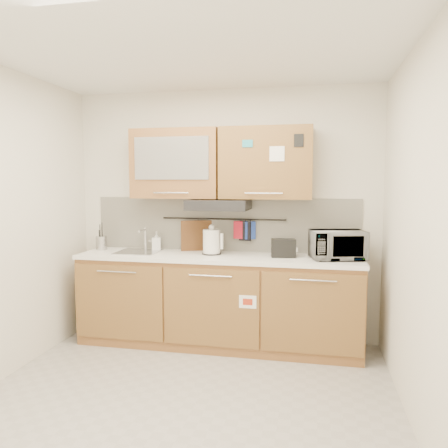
% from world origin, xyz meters
% --- Properties ---
extents(floor, '(3.20, 3.20, 0.00)m').
position_xyz_m(floor, '(0.00, 0.00, 0.00)').
color(floor, '#9E9993').
rests_on(floor, ground).
extents(ceiling, '(3.20, 3.20, 0.00)m').
position_xyz_m(ceiling, '(0.00, 0.00, 2.60)').
color(ceiling, white).
rests_on(ceiling, wall_back).
extents(wall_back, '(3.20, 0.00, 3.20)m').
position_xyz_m(wall_back, '(0.00, 1.50, 1.30)').
color(wall_back, silver).
rests_on(wall_back, ground).
extents(wall_right, '(0.00, 3.00, 3.00)m').
position_xyz_m(wall_right, '(1.60, 0.00, 1.30)').
color(wall_right, silver).
rests_on(wall_right, ground).
extents(base_cabinet, '(2.80, 0.64, 0.88)m').
position_xyz_m(base_cabinet, '(0.00, 1.19, 0.41)').
color(base_cabinet, brown).
rests_on(base_cabinet, floor).
extents(countertop, '(2.82, 0.62, 0.04)m').
position_xyz_m(countertop, '(0.00, 1.19, 0.90)').
color(countertop, white).
rests_on(countertop, base_cabinet).
extents(backsplash, '(2.80, 0.02, 0.56)m').
position_xyz_m(backsplash, '(0.00, 1.49, 1.20)').
color(backsplash, silver).
rests_on(backsplash, countertop).
extents(upper_cabinets, '(1.82, 0.37, 0.70)m').
position_xyz_m(upper_cabinets, '(-0.00, 1.32, 1.83)').
color(upper_cabinets, brown).
rests_on(upper_cabinets, wall_back).
extents(range_hood, '(0.60, 0.46, 0.10)m').
position_xyz_m(range_hood, '(0.00, 1.25, 1.42)').
color(range_hood, black).
rests_on(range_hood, upper_cabinets).
extents(sink, '(0.42, 0.40, 0.26)m').
position_xyz_m(sink, '(-0.85, 1.21, 0.92)').
color(sink, silver).
rests_on(sink, countertop).
extents(utensil_rail, '(1.30, 0.02, 0.02)m').
position_xyz_m(utensil_rail, '(0.00, 1.45, 1.26)').
color(utensil_rail, black).
rests_on(utensil_rail, backsplash).
extents(utensil_crock, '(0.14, 0.14, 0.29)m').
position_xyz_m(utensil_crock, '(-1.30, 1.28, 1.00)').
color(utensil_crock, '#ADACB1').
rests_on(utensil_crock, countertop).
extents(kettle, '(0.22, 0.19, 0.30)m').
position_xyz_m(kettle, '(-0.07, 1.24, 1.04)').
color(kettle, white).
rests_on(kettle, countertop).
extents(toaster, '(0.25, 0.17, 0.18)m').
position_xyz_m(toaster, '(0.65, 1.21, 1.01)').
color(toaster, black).
rests_on(toaster, countertop).
extents(microwave, '(0.56, 0.44, 0.27)m').
position_xyz_m(microwave, '(1.15, 1.20, 1.06)').
color(microwave, '#999999').
rests_on(microwave, countertop).
extents(soap_bottle, '(0.11, 0.11, 0.20)m').
position_xyz_m(soap_bottle, '(-0.71, 1.37, 1.02)').
color(soap_bottle, '#999999').
rests_on(soap_bottle, countertop).
extents(cutting_board, '(0.34, 0.16, 0.44)m').
position_xyz_m(cutting_board, '(-0.27, 1.44, 1.02)').
color(cutting_board, brown).
rests_on(cutting_board, utensil_rail).
extents(oven_mitt, '(0.11, 0.07, 0.18)m').
position_xyz_m(oven_mitt, '(0.29, 1.44, 1.15)').
color(oven_mitt, '#223C9C').
rests_on(oven_mitt, utensil_rail).
extents(dark_pouch, '(0.13, 0.07, 0.20)m').
position_xyz_m(dark_pouch, '(0.24, 1.44, 1.14)').
color(dark_pouch, black).
rests_on(dark_pouch, utensil_rail).
extents(pot_holder, '(0.15, 0.03, 0.18)m').
position_xyz_m(pot_holder, '(0.19, 1.44, 1.15)').
color(pot_holder, red).
rests_on(pot_holder, utensil_rail).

